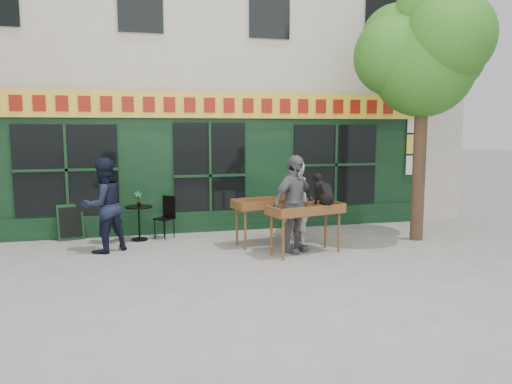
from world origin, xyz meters
TOP-DOWN VIEW (x-y plane):
  - ground at (0.00, 0.00)m, footprint 80.00×80.00m
  - building at (0.00, 5.97)m, footprint 14.00×7.26m
  - street_tree at (4.34, 0.36)m, footprint 3.05×2.90m
  - book_cart_center at (1.47, -0.28)m, footprint 1.61×0.97m
  - dog at (1.82, -0.33)m, footprint 0.48×0.66m
  - woman at (1.47, 0.37)m, footprint 0.75×0.58m
  - book_cart_right at (0.99, 0.67)m, footprint 1.59×0.89m
  - man_right at (1.29, -0.08)m, footprint 1.22×0.99m
  - bistro_table at (-1.68, 1.76)m, footprint 0.60×0.60m
  - bistro_chair_left at (-2.32, 1.67)m, footprint 0.37×0.37m
  - bistro_chair_right at (-1.07, 1.88)m, footprint 0.51×0.51m
  - potted_plant at (-1.68, 1.76)m, footprint 0.20×0.16m
  - man_left at (-2.38, 0.86)m, footprint 1.16×1.10m
  - chalkboard at (-3.15, 2.19)m, footprint 0.59×0.32m

SIDE VIEW (x-z plane):
  - ground at x=0.00m, z-range 0.00..0.00m
  - chalkboard at x=-3.15m, z-range 0.01..0.79m
  - bistro_table at x=-1.68m, z-range 0.16..0.92m
  - bistro_chair_left at x=-2.32m, z-range 0.08..1.03m
  - bistro_chair_right at x=-1.07m, z-range 0.08..1.03m
  - book_cart_center at x=1.47m, z-range 0.33..1.32m
  - book_cart_right at x=0.99m, z-range 0.33..1.32m
  - woman at x=1.47m, z-range 0.00..1.81m
  - potted_plant at x=-1.68m, z-range 0.76..1.10m
  - man_left at x=-2.38m, z-range 0.00..1.89m
  - man_right at x=1.29m, z-range 0.00..1.95m
  - dog at x=1.82m, z-range 0.99..1.59m
  - street_tree at x=4.34m, z-range 1.31..6.91m
  - building at x=0.00m, z-range -0.03..9.97m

